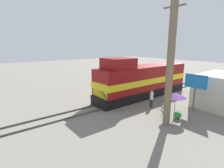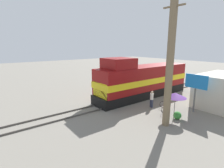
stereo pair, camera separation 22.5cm
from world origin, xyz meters
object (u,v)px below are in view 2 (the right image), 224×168
at_px(bicycle, 164,107).
at_px(vendor_umbrella, 175,95).
at_px(billboard_sign, 196,84).
at_px(utility_pole, 170,61).
at_px(person_bystander, 152,98).
at_px(locomotive, 142,80).

bearing_deg(bicycle, vendor_umbrella, -67.50).
relative_size(vendor_umbrella, bicycle, 1.31).
bearing_deg(vendor_umbrella, billboard_sign, 83.92).
height_order(utility_pole, bicycle, utility_pole).
bearing_deg(billboard_sign, person_bystander, -145.35).
relative_size(locomotive, vendor_umbrella, 5.98).
bearing_deg(utility_pole, vendor_umbrella, 103.90).
height_order(utility_pole, person_bystander, utility_pole).
bearing_deg(bicycle, locomotive, 116.95).
bearing_deg(bicycle, billboard_sign, 5.64).
distance_m(locomotive, billboard_sign, 6.81).
relative_size(utility_pole, vendor_umbrella, 4.45).
bearing_deg(bicycle, utility_pole, -94.39).
xyz_separation_m(locomotive, utility_pole, (6.91, -4.39, 3.15)).
height_order(locomotive, utility_pole, utility_pole).
relative_size(utility_pole, person_bystander, 5.83).
height_order(utility_pole, billboard_sign, utility_pole).
distance_m(utility_pole, vendor_umbrella, 3.70).
height_order(locomotive, bicycle, locomotive).
bearing_deg(billboard_sign, vendor_umbrella, -96.08).
distance_m(vendor_umbrella, person_bystander, 3.35).
relative_size(vendor_umbrella, person_bystander, 1.31).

